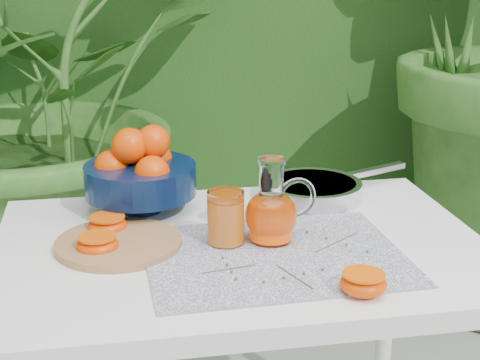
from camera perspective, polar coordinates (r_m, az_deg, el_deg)
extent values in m
imported|color=#2C5E20|center=(2.64, -16.13, 6.99)|extent=(2.44, 2.44, 1.73)
cube|color=white|center=(1.52, 0.14, -5.62)|extent=(1.00, 0.70, 0.04)
cylinder|color=white|center=(1.95, -15.08, -13.04)|extent=(0.04, 0.04, 0.71)
cylinder|color=white|center=(2.06, 11.18, -10.87)|extent=(0.04, 0.04, 0.71)
cube|color=#0B0C3F|center=(1.45, 2.68, -5.90)|extent=(0.51, 0.40, 0.00)
cylinder|color=#A06A48|center=(1.51, -9.40, -4.89)|extent=(0.31, 0.31, 0.02)
cylinder|color=black|center=(1.69, -7.66, -1.74)|extent=(0.12, 0.12, 0.04)
cylinder|color=black|center=(1.68, -7.74, 0.05)|extent=(0.33, 0.33, 0.07)
sphere|color=#EE3002|center=(1.67, -9.95, 0.98)|extent=(0.10, 0.10, 0.08)
sphere|color=#EE3002|center=(1.72, -6.57, 1.59)|extent=(0.10, 0.10, 0.08)
sphere|color=#EE3002|center=(1.62, -6.83, 0.52)|extent=(0.10, 0.10, 0.08)
sphere|color=#EE3002|center=(1.72, -8.75, 1.57)|extent=(0.10, 0.10, 0.08)
sphere|color=#EE3002|center=(1.65, -8.56, 2.64)|extent=(0.11, 0.11, 0.08)
sphere|color=#EE3002|center=(1.66, -6.77, 2.97)|extent=(0.10, 0.10, 0.08)
cylinder|color=white|center=(1.51, 2.39, -4.57)|extent=(0.10, 0.10, 0.01)
ellipsoid|color=white|center=(1.49, 2.41, -2.74)|extent=(0.12, 0.12, 0.10)
cylinder|color=white|center=(1.47, 2.45, 0.12)|extent=(0.06, 0.06, 0.07)
cylinder|color=white|center=(1.46, 2.47, 1.50)|extent=(0.06, 0.06, 0.01)
torus|color=white|center=(1.50, 4.41, -1.35)|extent=(0.09, 0.02, 0.08)
cylinder|color=#E34705|center=(1.50, 2.41, -3.14)|extent=(0.10, 0.10, 0.08)
cylinder|color=white|center=(1.48, -1.11, -2.92)|extent=(0.09, 0.09, 0.11)
cylinder|color=orange|center=(1.48, -1.11, -3.24)|extent=(0.08, 0.08, 0.09)
cylinder|color=#E93B07|center=(1.47, -1.12, -1.55)|extent=(0.07, 0.07, 0.00)
cylinder|color=silver|center=(1.76, 5.61, -0.82)|extent=(0.31, 0.31, 0.04)
cylinder|color=silver|center=(1.76, 5.63, -0.27)|extent=(0.27, 0.27, 0.01)
cube|color=silver|center=(1.89, 10.57, 0.76)|extent=(0.17, 0.09, 0.01)
ellipsoid|color=#EE3002|center=(1.48, -11.00, -5.01)|extent=(0.11, 0.11, 0.04)
cylinder|color=#E93B07|center=(1.47, -11.04, -4.34)|extent=(0.10, 0.10, 0.00)
ellipsoid|color=#EE3002|center=(1.57, -10.25, -3.50)|extent=(0.11, 0.11, 0.04)
cylinder|color=#E93B07|center=(1.57, -10.28, -2.86)|extent=(0.10, 0.10, 0.00)
ellipsoid|color=#EE3002|center=(1.31, 9.53, -7.96)|extent=(0.11, 0.11, 0.04)
cylinder|color=#E93B07|center=(1.31, 9.57, -7.22)|extent=(0.10, 0.10, 0.00)
cylinder|color=brown|center=(1.36, 4.21, -7.46)|extent=(0.04, 0.11, 0.00)
sphere|color=#446434|center=(1.33, 1.87, -7.87)|extent=(0.01, 0.01, 0.01)
sphere|color=#446434|center=(1.35, 3.44, -7.53)|extent=(0.01, 0.01, 0.01)
sphere|color=#446434|center=(1.37, 4.97, -7.19)|extent=(0.01, 0.01, 0.01)
sphere|color=#446434|center=(1.39, 6.45, -6.86)|extent=(0.01, 0.01, 0.01)
cylinder|color=brown|center=(1.51, 7.48, -4.81)|extent=(0.11, 0.08, 0.00)
sphere|color=#446434|center=(1.55, 5.23, -4.01)|extent=(0.01, 0.01, 0.01)
sphere|color=#446434|center=(1.52, 6.72, -4.48)|extent=(0.01, 0.01, 0.01)
sphere|color=#446434|center=(1.50, 8.27, -4.96)|extent=(0.01, 0.01, 0.01)
sphere|color=#446434|center=(1.47, 9.87, -5.46)|extent=(0.01, 0.01, 0.01)
cylinder|color=brown|center=(1.38, -0.84, -6.91)|extent=(0.10, 0.02, 0.00)
sphere|color=#446434|center=(1.34, -0.31, -7.64)|extent=(0.01, 0.01, 0.01)
sphere|color=#446434|center=(1.37, -0.67, -7.08)|extent=(0.01, 0.01, 0.01)
sphere|color=#446434|center=(1.40, -1.01, -6.54)|extent=(0.01, 0.01, 0.01)
sphere|color=#446434|center=(1.42, -1.33, -6.03)|extent=(0.01, 0.01, 0.01)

